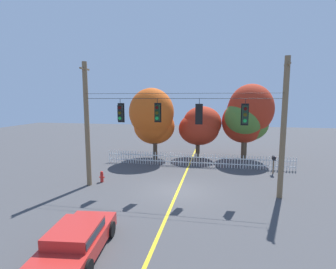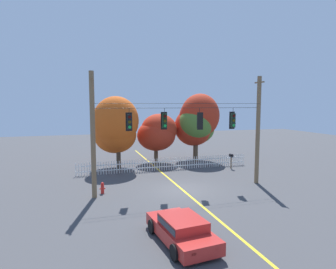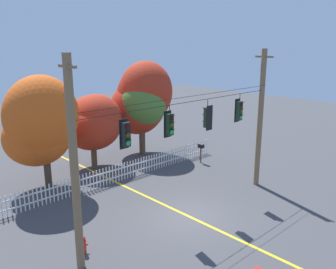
% 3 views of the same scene
% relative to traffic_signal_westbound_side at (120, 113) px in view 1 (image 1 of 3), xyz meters
% --- Properties ---
extents(ground, '(80.00, 80.00, 0.00)m').
position_rel_traffic_signal_westbound_side_xyz_m(ground, '(3.66, -0.01, -4.82)').
color(ground, '#424244').
extents(lane_centerline_stripe, '(0.16, 36.00, 0.01)m').
position_rel_traffic_signal_westbound_side_xyz_m(lane_centerline_stripe, '(3.66, -0.01, -4.82)').
color(lane_centerline_stripe, gold).
rests_on(lane_centerline_stripe, ground).
extents(signal_support_span, '(12.23, 1.10, 8.00)m').
position_rel_traffic_signal_westbound_side_xyz_m(signal_support_span, '(3.66, -0.01, -0.76)').
color(signal_support_span, brown).
rests_on(signal_support_span, ground).
extents(traffic_signal_westbound_side, '(0.43, 0.38, 1.49)m').
position_rel_traffic_signal_westbound_side_xyz_m(traffic_signal_westbound_side, '(0.00, 0.00, 0.00)').
color(traffic_signal_westbound_side, black).
extents(traffic_signal_northbound_primary, '(0.43, 0.38, 1.45)m').
position_rel_traffic_signal_westbound_side_xyz_m(traffic_signal_northbound_primary, '(2.37, -0.00, 0.03)').
color(traffic_signal_northbound_primary, black).
extents(traffic_signal_southbound_primary, '(0.43, 0.38, 1.51)m').
position_rel_traffic_signal_westbound_side_xyz_m(traffic_signal_southbound_primary, '(4.90, -0.02, -0.02)').
color(traffic_signal_southbound_primary, black).
extents(traffic_signal_eastbound_side, '(0.43, 0.38, 1.54)m').
position_rel_traffic_signal_westbound_side_xyz_m(traffic_signal_eastbound_side, '(7.51, 0.00, -0.03)').
color(traffic_signal_eastbound_side, black).
extents(white_picket_fence, '(15.73, 0.06, 1.11)m').
position_rel_traffic_signal_westbound_side_xyz_m(white_picket_fence, '(4.33, 6.08, -4.26)').
color(white_picket_fence, white).
rests_on(white_picket_fence, ground).
extents(autumn_maple_near_fence, '(4.13, 4.26, 6.66)m').
position_rel_traffic_signal_westbound_side_xyz_m(autumn_maple_near_fence, '(0.05, 7.92, -0.97)').
color(autumn_maple_near_fence, '#473828').
rests_on(autumn_maple_near_fence, ground).
extents(autumn_maple_mid, '(4.06, 3.55, 4.99)m').
position_rel_traffic_signal_westbound_side_xyz_m(autumn_maple_mid, '(4.38, 9.43, -1.73)').
color(autumn_maple_mid, brown).
rests_on(autumn_maple_mid, ground).
extents(autumn_oak_far_east, '(4.06, 3.94, 5.69)m').
position_rel_traffic_signal_westbound_side_xyz_m(autumn_oak_far_east, '(8.58, 9.44, -1.14)').
color(autumn_oak_far_east, brown).
rests_on(autumn_oak_far_east, ground).
extents(autumn_maple_far_west, '(4.62, 4.27, 7.04)m').
position_rel_traffic_signal_westbound_side_xyz_m(autumn_maple_far_west, '(8.64, 9.60, -0.60)').
color(autumn_maple_far_west, brown).
rests_on(autumn_maple_far_west, ground).
extents(parked_car, '(2.31, 4.32, 1.15)m').
position_rel_traffic_signal_westbound_side_xyz_m(parked_car, '(1.02, -7.33, -4.22)').
color(parked_car, red).
rests_on(parked_car, ground).
extents(fire_hydrant, '(0.38, 0.22, 0.77)m').
position_rel_traffic_signal_westbound_side_xyz_m(fire_hydrant, '(-1.75, 0.72, -4.44)').
color(fire_hydrant, red).
rests_on(fire_hydrant, ground).
extents(roadside_mailbox, '(0.25, 0.44, 1.40)m').
position_rel_traffic_signal_westbound_side_xyz_m(roadside_mailbox, '(10.24, 4.99, -3.68)').
color(roadside_mailbox, brown).
rests_on(roadside_mailbox, ground).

